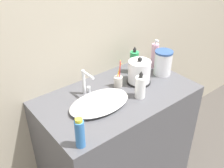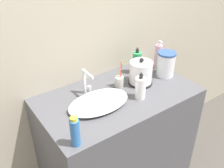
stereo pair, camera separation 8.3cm
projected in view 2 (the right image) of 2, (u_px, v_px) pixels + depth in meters
name	position (u px, v px, depth m)	size (l,w,h in m)	color
wall_back	(90.00, 24.00, 1.78)	(6.00, 0.04, 2.60)	#ADA38E
vanity_counter	(118.00, 143.00, 2.00)	(1.08, 0.61, 0.90)	#4C4C51
sink_basin	(99.00, 102.00, 1.65)	(0.41, 0.25, 0.04)	white
faucet	(86.00, 81.00, 1.72)	(0.06, 0.13, 0.18)	silver
electric_kettle	(141.00, 74.00, 1.84)	(0.17, 0.17, 0.20)	black
toothbrush_cup	(119.00, 81.00, 1.82)	(0.06, 0.06, 0.20)	#B7B2A8
lotion_bottle	(158.00, 57.00, 2.03)	(0.05, 0.05, 0.23)	#EAA8C6
shampoo_bottle	(137.00, 62.00, 1.97)	(0.07, 0.07, 0.21)	#2D9956
mouthwash_bottle	(140.00, 88.00, 1.69)	(0.07, 0.07, 0.19)	white
hand_cream_bottle	(75.00, 132.00, 1.32)	(0.05, 0.05, 0.18)	#3370B7
water_pitcher	(166.00, 64.00, 1.93)	(0.13, 0.13, 0.19)	silver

